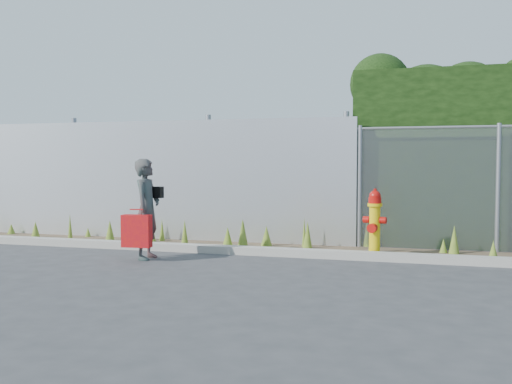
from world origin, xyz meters
The scene contains 8 objects.
ground centered at (0.00, 0.00, 0.00)m, with size 80.00×80.00×0.00m, color #363639.
curb centered at (0.00, 1.80, 0.06)m, with size 16.00×0.22×0.12m, color gray.
weed_strip centered at (0.64, 2.41, 0.13)m, with size 16.00×1.31×0.55m.
corrugated_fence centered at (-3.25, 3.01, 1.10)m, with size 8.50×0.21×2.30m.
fire_hydrant centered at (1.37, 2.06, 0.50)m, with size 0.35×0.31×1.04m.
woman centered at (-1.87, 0.99, 0.74)m, with size 0.54×0.36×1.49m, color #0F5F59.
red_tote_bag centered at (-1.90, 0.74, 0.45)m, with size 0.42×0.16×0.56m.
black_shoulder_bag centered at (-1.78, 1.11, 0.99)m, with size 0.23×0.09×0.17m.
Camera 1 is at (2.01, -6.64, 1.44)m, focal length 40.00 mm.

